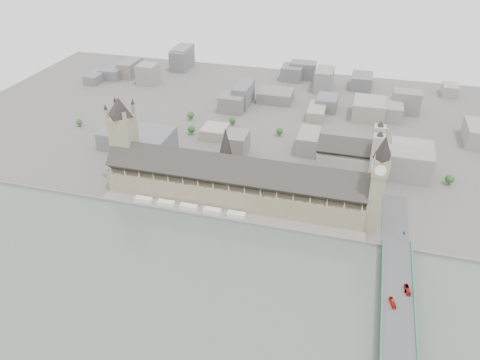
% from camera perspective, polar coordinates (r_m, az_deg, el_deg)
% --- Properties ---
extents(ground, '(900.00, 900.00, 0.00)m').
position_cam_1_polar(ground, '(473.04, -1.40, -3.94)').
color(ground, '#595651').
rests_on(ground, ground).
extents(river_thames, '(600.00, 600.00, 0.00)m').
position_cam_1_polar(river_thames, '(360.43, -9.32, -18.84)').
color(river_thames, '#4E5C52').
rests_on(river_thames, ground).
extents(embankment_wall, '(600.00, 1.50, 3.00)m').
position_cam_1_polar(embankment_wall, '(460.61, -1.93, -4.83)').
color(embankment_wall, slate).
rests_on(embankment_wall, ground).
extents(river_terrace, '(270.00, 15.00, 2.00)m').
position_cam_1_polar(river_terrace, '(466.66, -1.66, -4.35)').
color(river_terrace, slate).
rests_on(river_terrace, ground).
extents(terrace_tents, '(118.00, 7.00, 4.00)m').
position_cam_1_polar(terrace_tents, '(476.56, -6.27, -3.25)').
color(terrace_tents, white).
rests_on(terrace_tents, river_terrace).
extents(palace_of_westminster, '(265.00, 40.73, 55.44)m').
position_cam_1_polar(palace_of_westminster, '(476.00, -0.76, -0.38)').
color(palace_of_westminster, gray).
rests_on(palace_of_westminster, ground).
extents(elizabeth_tower, '(17.00, 17.00, 107.50)m').
position_cam_1_polar(elizabeth_tower, '(434.60, 16.53, 0.22)').
color(elizabeth_tower, gray).
rests_on(elizabeth_tower, ground).
extents(victoria_tower, '(30.00, 30.00, 100.00)m').
position_cam_1_polar(victoria_tower, '(508.39, -13.97, 5.05)').
color(victoria_tower, gray).
rests_on(victoria_tower, ground).
extents(central_tower, '(13.00, 13.00, 48.00)m').
position_cam_1_polar(central_tower, '(466.06, -1.76, 3.86)').
color(central_tower, tan).
rests_on(central_tower, ground).
extents(westminster_bridge, '(25.00, 325.00, 10.25)m').
position_cam_1_polar(westminster_bridge, '(392.56, 18.61, -14.04)').
color(westminster_bridge, '#474749').
rests_on(westminster_bridge, ground).
extents(bridge_parapets, '(25.00, 235.00, 1.15)m').
position_cam_1_polar(bridge_parapets, '(357.99, 18.84, -18.41)').
color(bridge_parapets, '#396756').
rests_on(bridge_parapets, westminster_bridge).
extents(westminster_abbey, '(68.00, 36.00, 64.00)m').
position_cam_1_polar(westminster_abbey, '(525.88, 13.27, 2.36)').
color(westminster_abbey, '#A69E95').
rests_on(westminster_abbey, ground).
extents(city_skyline_inland, '(720.00, 360.00, 38.00)m').
position_cam_1_polar(city_skyline_inland, '(673.38, 4.61, 9.25)').
color(city_skyline_inland, gray).
rests_on(city_skyline_inland, ground).
extents(park_trees, '(110.00, 30.00, 15.00)m').
position_cam_1_polar(park_trees, '(519.29, -0.58, 0.64)').
color(park_trees, '#1C4D1B').
rests_on(park_trees, ground).
extents(red_bus_north, '(5.59, 11.21, 3.04)m').
position_cam_1_polar(red_bus_north, '(382.25, 18.10, -14.03)').
color(red_bus_north, red).
rests_on(red_bus_north, westminster_bridge).
extents(red_bus_south, '(4.93, 11.92, 3.24)m').
position_cam_1_polar(red_bus_south, '(395.84, 19.74, -12.48)').
color(red_bus_south, '#B21A16').
rests_on(red_bus_south, westminster_bridge).
extents(car_silver, '(2.24, 4.41, 1.39)m').
position_cam_1_polar(car_silver, '(396.08, 19.55, -12.59)').
color(car_silver, gray).
rests_on(car_silver, westminster_bridge).
extents(car_approach, '(2.42, 4.54, 1.25)m').
position_cam_1_polar(car_approach, '(453.46, 19.41, -6.15)').
color(car_approach, gray).
rests_on(car_approach, westminster_bridge).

